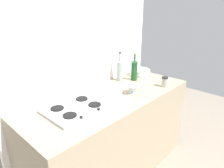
{
  "coord_description": "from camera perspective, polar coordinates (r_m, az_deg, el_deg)",
  "views": [
    {
      "loc": [
        -1.32,
        -1.23,
        1.69
      ],
      "look_at": [
        0.0,
        0.0,
        1.02
      ],
      "focal_mm": 32.5,
      "sensor_mm": 36.0,
      "label": 1
    }
  ],
  "objects": [
    {
      "name": "cutting_board",
      "position": [
        1.99,
        -1.08,
        -2.71
      ],
      "size": [
        0.26,
        0.18,
        0.02
      ],
      "primitive_type": "cube",
      "rotation": [
        0.0,
        0.0,
        -0.05
      ],
      "color": "silver",
      "rests_on": "counter_block"
    },
    {
      "name": "condiment_jar_front",
      "position": [
        2.24,
        14.57,
        0.59
      ],
      "size": [
        0.07,
        0.07,
        0.11
      ],
      "color": "#9E998C",
      "rests_on": "counter_block"
    },
    {
      "name": "stovetop_hob",
      "position": [
        1.73,
        -9.98,
        -6.66
      ],
      "size": [
        0.51,
        0.38,
        0.04
      ],
      "color": "#B2B2B7",
      "rests_on": "counter_block"
    },
    {
      "name": "wine_bottle_mid_left",
      "position": [
        2.34,
        2.19,
        3.99
      ],
      "size": [
        0.07,
        0.07,
        0.34
      ],
      "color": "gray",
      "rests_on": "counter_block"
    },
    {
      "name": "wine_bottle_leftmost",
      "position": [
        2.37,
        6.28,
        4.03
      ],
      "size": [
        0.07,
        0.07,
        0.33
      ],
      "color": "#19471E",
      "rests_on": "counter_block"
    },
    {
      "name": "backsplash_panel",
      "position": [
        2.17,
        -7.34,
        3.48
      ],
      "size": [
        1.9,
        0.06,
        2.13
      ],
      "primitive_type": "cube",
      "color": "white",
      "rests_on": "ground"
    },
    {
      "name": "mixing_bowl",
      "position": [
        2.01,
        5.76,
        -1.46
      ],
      "size": [
        0.14,
        0.14,
        0.09
      ],
      "color": "silver",
      "rests_on": "counter_block"
    },
    {
      "name": "counter_block",
      "position": [
        2.19,
        0.0,
        -14.12
      ],
      "size": [
        1.8,
        0.7,
        0.9
      ],
      "primitive_type": "cube",
      "color": "tan",
      "rests_on": "ground"
    },
    {
      "name": "plate_stack",
      "position": [
        2.57,
        7.94,
        3.25
      ],
      "size": [
        0.24,
        0.24,
        0.08
      ],
      "color": "white",
      "rests_on": "counter_block"
    }
  ]
}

